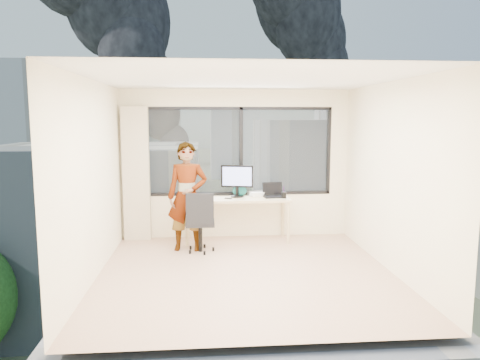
{
  "coord_description": "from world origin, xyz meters",
  "views": [
    {
      "loc": [
        -0.56,
        -5.9,
        2.09
      ],
      "look_at": [
        0.0,
        1.0,
        1.15
      ],
      "focal_mm": 33.64,
      "sensor_mm": 36.0,
      "label": 1
    }
  ],
  "objects": [
    {
      "name": "cellphone",
      "position": [
        -0.15,
        1.6,
        0.76
      ],
      "size": [
        0.13,
        0.09,
        0.01
      ],
      "primitive_type": "cube",
      "rotation": [
        0.0,
        0.0,
        -0.38
      ],
      "color": "black",
      "rests_on": "desk"
    },
    {
      "name": "wall_right",
      "position": [
        2.0,
        0.0,
        1.3
      ],
      "size": [
        0.01,
        4.0,
        2.6
      ],
      "primitive_type": "cube",
      "color": "beige",
      "rests_on": "ground"
    },
    {
      "name": "laptop",
      "position": [
        0.65,
        1.68,
        0.86
      ],
      "size": [
        0.39,
        0.41,
        0.23
      ],
      "primitive_type": null,
      "rotation": [
        0.0,
        0.0,
        0.11
      ],
      "color": "black",
      "rests_on": "desk"
    },
    {
      "name": "hill_a",
      "position": [
        -120.0,
        320.0,
        -14.0
      ],
      "size": [
        288.0,
        216.0,
        90.0
      ],
      "primitive_type": "ellipsoid",
      "color": "slate",
      "rests_on": "exterior_ground"
    },
    {
      "name": "chair",
      "position": [
        -0.62,
        1.06,
        0.5
      ],
      "size": [
        0.51,
        0.51,
        0.99
      ],
      "primitive_type": null,
      "rotation": [
        0.0,
        0.0,
        -0.01
      ],
      "color": "black",
      "rests_on": "floor"
    },
    {
      "name": "near_bldg_a",
      "position": [
        -9.0,
        30.0,
        -7.0
      ],
      "size": [
        16.0,
        12.0,
        14.0
      ],
      "primitive_type": "cube",
      "color": "beige",
      "rests_on": "exterior_ground"
    },
    {
      "name": "wall_front",
      "position": [
        0.0,
        -2.0,
        1.3
      ],
      "size": [
        4.0,
        0.01,
        2.6
      ],
      "primitive_type": "cube",
      "color": "beige",
      "rests_on": "ground"
    },
    {
      "name": "handbag",
      "position": [
        0.06,
        1.85,
        0.85
      ],
      "size": [
        0.27,
        0.19,
        0.19
      ],
      "primitive_type": "ellipsoid",
      "rotation": [
        0.0,
        0.0,
        0.26
      ],
      "color": "#0D4C50",
      "rests_on": "desk"
    },
    {
      "name": "monitor",
      "position": [
        0.01,
        1.76,
        1.03
      ],
      "size": [
        0.57,
        0.24,
        0.56
      ],
      "primitive_type": null,
      "rotation": [
        0.0,
        0.0,
        -0.22
      ],
      "color": "black",
      "rests_on": "desk"
    },
    {
      "name": "hill_b",
      "position": [
        100.0,
        320.0,
        -14.0
      ],
      "size": [
        300.0,
        220.0,
        96.0
      ],
      "primitive_type": "ellipsoid",
      "color": "slate",
      "rests_on": "exterior_ground"
    },
    {
      "name": "near_bldg_b",
      "position": [
        12.0,
        38.0,
        -6.0
      ],
      "size": [
        14.0,
        13.0,
        16.0
      ],
      "primitive_type": "cube",
      "color": "silver",
      "rests_on": "exterior_ground"
    },
    {
      "name": "window_wall",
      "position": [
        0.05,
        2.0,
        1.52
      ],
      "size": [
        3.3,
        0.16,
        1.55
      ],
      "primitive_type": null,
      "color": "black",
      "rests_on": "ground"
    },
    {
      "name": "far_tower_c",
      "position": [
        45.0,
        140.0,
        -1.0
      ],
      "size": [
        15.0,
        15.0,
        26.0
      ],
      "primitive_type": "cube",
      "color": "silver",
      "rests_on": "exterior_ground"
    },
    {
      "name": "curtain",
      "position": [
        -1.72,
        1.88,
        1.15
      ],
      "size": [
        0.45,
        0.14,
        2.3
      ],
      "primitive_type": "cube",
      "color": "beige",
      "rests_on": "floor"
    },
    {
      "name": "smoke_plume_b",
      "position": [
        55.0,
        170.0,
        27.0
      ],
      "size": [
        30.0,
        18.0,
        70.0
      ],
      "primitive_type": null,
      "color": "black",
      "rests_on": "exterior_ground"
    },
    {
      "name": "person",
      "position": [
        -0.82,
        1.19,
        0.87
      ],
      "size": [
        0.67,
        0.47,
        1.74
      ],
      "primitive_type": "imported",
      "rotation": [
        0.0,
        0.0,
        -0.09
      ],
      "color": "#2D2D33",
      "rests_on": "floor"
    },
    {
      "name": "far_tower_d",
      "position": [
        -60.0,
        150.0,
        -3.0
      ],
      "size": [
        16.0,
        14.0,
        22.0
      ],
      "primitive_type": "cube",
      "color": "silver",
      "rests_on": "exterior_ground"
    },
    {
      "name": "game_console",
      "position": [
        0.39,
        1.87,
        0.79
      ],
      "size": [
        0.36,
        0.33,
        0.07
      ],
      "primitive_type": "cube",
      "rotation": [
        0.0,
        0.0,
        0.3
      ],
      "color": "white",
      "rests_on": "desk"
    },
    {
      "name": "desk",
      "position": [
        0.0,
        1.66,
        0.38
      ],
      "size": [
        1.8,
        0.6,
        0.75
      ],
      "primitive_type": "cube",
      "color": "#CBB488",
      "rests_on": "floor"
    },
    {
      "name": "pen_cup",
      "position": [
        0.8,
        1.57,
        0.8
      ],
      "size": [
        0.11,
        0.11,
        0.11
      ],
      "primitive_type": "cylinder",
      "rotation": [
        0.0,
        0.0,
        -0.34
      ],
      "color": "black",
      "rests_on": "desk"
    },
    {
      "name": "far_tower_a",
      "position": [
        -35.0,
        95.0,
        0.0
      ],
      "size": [
        14.0,
        14.0,
        28.0
      ],
      "primitive_type": "cube",
      "color": "silver",
      "rests_on": "exterior_ground"
    },
    {
      "name": "tree_c",
      "position": [
        22.0,
        40.0,
        -9.0
      ],
      "size": [
        8.4,
        8.4,
        10.0
      ],
      "primitive_type": null,
      "color": "#204316",
      "rests_on": "exterior_ground"
    },
    {
      "name": "smoke_plume_a",
      "position": [
        -10.0,
        150.0,
        39.0
      ],
      "size": [
        40.0,
        24.0,
        90.0
      ],
      "primitive_type": null,
      "color": "black",
      "rests_on": "exterior_ground"
    },
    {
      "name": "tree_b",
      "position": [
        4.0,
        18.0,
        -9.5
      ],
      "size": [
        7.6,
        7.6,
        9.0
      ],
      "primitive_type": null,
      "color": "#204316",
      "rests_on": "exterior_ground"
    },
    {
      "name": "floor",
      "position": [
        0.0,
        0.0,
        0.0
      ],
      "size": [
        4.0,
        4.0,
        0.01
      ],
      "primitive_type": "cube",
      "color": "tan",
      "rests_on": "ground"
    },
    {
      "name": "far_tower_b",
      "position": [
        8.0,
        120.0,
        1.0
      ],
      "size": [
        13.0,
        13.0,
        30.0
      ],
      "primitive_type": "cube",
      "color": "silver",
      "rests_on": "exterior_ground"
    },
    {
      "name": "wall_left",
      "position": [
        -2.0,
        0.0,
        1.3
      ],
      "size": [
        0.01,
        4.0,
        2.6
      ],
      "primitive_type": "cube",
      "color": "beige",
      "rests_on": "ground"
    },
    {
      "name": "ceiling",
      "position": [
        0.0,
        0.0,
        2.6
      ],
      "size": [
        4.0,
        4.0,
        0.01
      ],
      "primitive_type": "cube",
      "color": "white",
      "rests_on": "ground"
    },
    {
      "name": "exterior_ground",
      "position": [
        0.0,
        120.0,
        -14.0
      ],
      "size": [
        400.0,
        400.0,
        0.04
      ],
      "primitive_type": "cube",
      "color": "#515B3D",
      "rests_on": "ground"
    }
  ]
}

